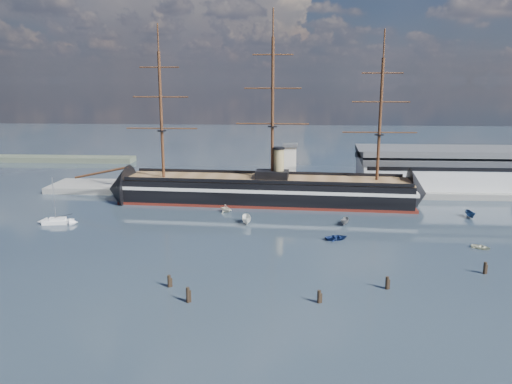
{
  "coord_description": "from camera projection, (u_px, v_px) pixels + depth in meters",
  "views": [
    {
      "loc": [
        2.46,
        -91.28,
        37.31
      ],
      "look_at": [
        -5.84,
        35.0,
        9.0
      ],
      "focal_mm": 35.0,
      "sensor_mm": 36.0,
      "label": 1
    }
  ],
  "objects": [
    {
      "name": "motorboat_c",
      "position": [
        345.0,
        225.0,
        132.13
      ],
      "size": [
        5.77,
        3.59,
        2.17
      ],
      "primitive_type": "imported",
      "rotation": [
        0.0,
        0.0,
        -0.32
      ],
      "color": "slate",
      "rests_on": "ground"
    },
    {
      "name": "warehouse",
      "position": [
        452.0,
        169.0,
        169.63
      ],
      "size": [
        63.0,
        21.0,
        11.6
      ],
      "color": "#B7BABC",
      "rests_on": "ground"
    },
    {
      "name": "piling_extra",
      "position": [
        188.0,
        302.0,
        85.88
      ],
      "size": [
        0.64,
        0.64,
        3.44
      ],
      "primitive_type": "cylinder",
      "color": "black",
      "rests_on": "ground"
    },
    {
      "name": "quay_tower",
      "position": [
        290.0,
        165.0,
        165.95
      ],
      "size": [
        5.0,
        5.0,
        15.0
      ],
      "color": "silver",
      "rests_on": "ground"
    },
    {
      "name": "piling_near_mid",
      "position": [
        319.0,
        303.0,
        85.65
      ],
      "size": [
        0.64,
        0.64,
        2.99
      ],
      "primitive_type": "cylinder",
      "color": "black",
      "rests_on": "ground"
    },
    {
      "name": "piling_near_right",
      "position": [
        387.0,
        289.0,
        91.33
      ],
      "size": [
        0.64,
        0.64,
        3.1
      ],
      "primitive_type": "cylinder",
      "color": "black",
      "rests_on": "ground"
    },
    {
      "name": "motorboat_a",
      "position": [
        247.0,
        224.0,
        132.71
      ],
      "size": [
        7.42,
        3.47,
        2.86
      ],
      "primitive_type": "imported",
      "rotation": [
        0.0,
        0.0,
        0.12
      ],
      "color": "white",
      "rests_on": "ground"
    },
    {
      "name": "piling_near_left",
      "position": [
        169.0,
        287.0,
        92.26
      ],
      "size": [
        0.64,
        0.64,
        3.0
      ],
      "primitive_type": "cylinder",
      "color": "black",
      "rests_on": "ground"
    },
    {
      "name": "piling_far_right",
      "position": [
        484.0,
        274.0,
        98.56
      ],
      "size": [
        0.64,
        0.64,
        3.12
      ],
      "primitive_type": "cylinder",
      "color": "black",
      "rests_on": "ground"
    },
    {
      "name": "motorboat_b",
      "position": [
        336.0,
        240.0,
        119.7
      ],
      "size": [
        2.42,
        3.7,
        1.6
      ],
      "primitive_type": "imported",
      "rotation": [
        0.0,
        0.0,
        1.9
      ],
      "color": "navy",
      "rests_on": "ground"
    },
    {
      "name": "motorboat_d",
      "position": [
        226.0,
        212.0,
        144.78
      ],
      "size": [
        6.53,
        7.25,
        2.51
      ],
      "primitive_type": "imported",
      "rotation": [
        0.0,
        0.0,
        0.92
      ],
      "color": "silver",
      "rests_on": "ground"
    },
    {
      "name": "quay",
      "position": [
        310.0,
        192.0,
        170.55
      ],
      "size": [
        180.0,
        18.0,
        2.0
      ],
      "primitive_type": "cube",
      "color": "slate",
      "rests_on": "ground"
    },
    {
      "name": "ground",
      "position": [
        278.0,
        220.0,
        136.14
      ],
      "size": [
        600.0,
        600.0,
        0.0
      ],
      "primitive_type": "plane",
      "color": "#24303D",
      "rests_on": "ground"
    },
    {
      "name": "motorboat_e",
      "position": [
        481.0,
        249.0,
        113.28
      ],
      "size": [
        2.42,
        2.74,
        1.23
      ],
      "primitive_type": "imported",
      "rotation": [
        0.0,
        0.0,
        0.93
      ],
      "color": "beige",
      "rests_on": "ground"
    },
    {
      "name": "warship",
      "position": [
        260.0,
        190.0,
        155.13
      ],
      "size": [
        113.34,
        21.58,
        53.94
      ],
      "rotation": [
        0.0,
        0.0,
        -0.06
      ],
      "color": "black",
      "rests_on": "ground"
    },
    {
      "name": "sailboat",
      "position": [
        58.0,
        221.0,
        132.59
      ],
      "size": [
        8.19,
        3.74,
        12.64
      ],
      "rotation": [
        0.0,
        0.0,
        0.19
      ],
      "color": "silver",
      "rests_on": "ground"
    },
    {
      "name": "motorboat_f",
      "position": [
        470.0,
        218.0,
        138.94
      ],
      "size": [
        5.92,
        2.46,
        2.32
      ],
      "primitive_type": "imported",
      "rotation": [
        0.0,
        0.0,
        0.06
      ],
      "color": "navy",
      "rests_on": "ground"
    }
  ]
}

